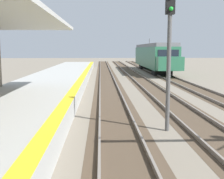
% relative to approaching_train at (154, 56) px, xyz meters
% --- Properties ---
extents(station_platform, '(5.00, 80.00, 0.91)m').
position_rel_approaching_train_xyz_m(station_platform, '(-11.20, -28.45, -1.73)').
color(station_platform, '#A8A8A3').
rests_on(station_platform, ground).
extents(track_pair_nearest_platform, '(2.34, 120.00, 0.16)m').
position_rel_approaching_train_xyz_m(track_pair_nearest_platform, '(-6.80, -24.45, -2.13)').
color(track_pair_nearest_platform, '#4C3D2D').
rests_on(track_pair_nearest_platform, ground).
extents(track_pair_middle, '(2.34, 120.00, 0.16)m').
position_rel_approaching_train_xyz_m(track_pair_middle, '(-3.40, -24.45, -2.13)').
color(track_pair_middle, '#4C3D2D').
rests_on(track_pair_middle, ground).
extents(approaching_train, '(2.93, 19.60, 4.76)m').
position_rel_approaching_train_xyz_m(approaching_train, '(0.00, 0.00, 0.00)').
color(approaching_train, '#286647').
rests_on(approaching_train, ground).
extents(rail_signal_post, '(0.32, 0.34, 5.20)m').
position_rel_approaching_train_xyz_m(rail_signal_post, '(-4.91, -29.75, 1.02)').
color(rail_signal_post, '#4C4C4C').
rests_on(rail_signal_post, ground).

